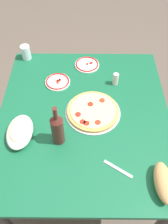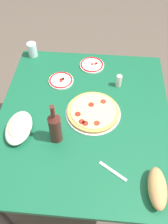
# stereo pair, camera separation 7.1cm
# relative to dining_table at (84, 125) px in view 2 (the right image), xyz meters

# --- Properties ---
(ground_plane) EXTENTS (8.00, 8.00, 0.00)m
(ground_plane) POSITION_rel_dining_table_xyz_m (0.00, 0.00, -0.62)
(ground_plane) COLOR brown
(ground_plane) RESTS_ON ground
(dining_table) EXTENTS (1.21, 1.07, 0.73)m
(dining_table) POSITION_rel_dining_table_xyz_m (0.00, 0.00, 0.00)
(dining_table) COLOR #145938
(dining_table) RESTS_ON ground
(pepperoni_pizza) EXTENTS (0.35, 0.35, 0.03)m
(pepperoni_pizza) POSITION_rel_dining_table_xyz_m (0.02, -0.06, 0.12)
(pepperoni_pizza) COLOR #B7B7BC
(pepperoni_pizza) RESTS_ON dining_table
(baked_pasta_dish) EXTENTS (0.24, 0.15, 0.08)m
(baked_pasta_dish) POSITION_rel_dining_table_xyz_m (-0.15, 0.37, 0.15)
(baked_pasta_dish) COLOR white
(baked_pasta_dish) RESTS_ON dining_table
(wine_bottle) EXTENTS (0.07, 0.07, 0.29)m
(wine_bottle) POSITION_rel_dining_table_xyz_m (-0.18, 0.14, 0.22)
(wine_bottle) COLOR #471E19
(wine_bottle) RESTS_ON dining_table
(water_glass) EXTENTS (0.07, 0.07, 0.11)m
(water_glass) POSITION_rel_dining_table_xyz_m (0.55, 0.44, 0.16)
(water_glass) COLOR silver
(water_glass) RESTS_ON dining_table
(side_plate_near) EXTENTS (0.17, 0.17, 0.02)m
(side_plate_near) POSITION_rel_dining_table_xyz_m (0.29, 0.19, 0.12)
(side_plate_near) COLOR white
(side_plate_near) RESTS_ON dining_table
(side_plate_far) EXTENTS (0.18, 0.18, 0.02)m
(side_plate_far) POSITION_rel_dining_table_xyz_m (0.47, -0.02, 0.12)
(side_plate_far) COLOR white
(side_plate_far) RESTS_ON dining_table
(bread_loaf) EXTENTS (0.22, 0.09, 0.08)m
(bread_loaf) POSITION_rel_dining_table_xyz_m (-0.45, -0.40, 0.15)
(bread_loaf) COLOR tan
(bread_loaf) RESTS_ON dining_table
(spice_shaker) EXTENTS (0.04, 0.04, 0.09)m
(spice_shaker) POSITION_rel_dining_table_xyz_m (0.28, -0.21, 0.15)
(spice_shaker) COLOR silver
(spice_shaker) RESTS_ON dining_table
(fork_left) EXTENTS (0.11, 0.15, 0.00)m
(fork_left) POSITION_rel_dining_table_xyz_m (-0.36, -0.18, 0.11)
(fork_left) COLOR #B7B7BC
(fork_left) RESTS_ON dining_table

